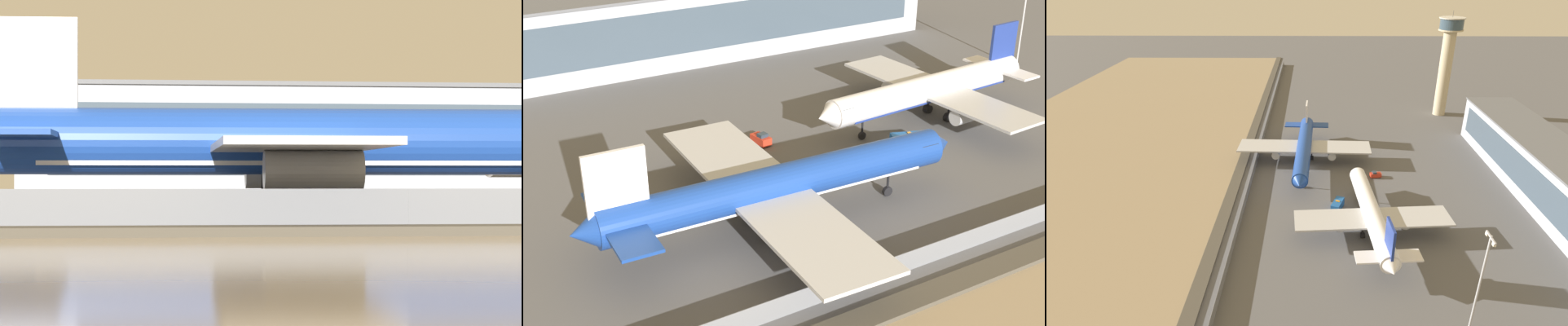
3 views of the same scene
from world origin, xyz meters
The scene contains 6 objects.
ground_plane centered at (0.00, 0.00, 0.00)m, with size 500.00×500.00×0.00m, color #565659.
shoreline_seawall centered at (0.00, -20.50, 0.25)m, with size 320.00×3.00×0.50m.
perimeter_fence centered at (0.00, -16.00, 1.18)m, with size 280.00×0.10×2.37m.
cargo_jet_blue centered at (-3.93, -1.20, 5.23)m, with size 47.99×41.16×13.70m.
baggage_tug centered at (5.49, 19.77, 0.81)m, with size 2.04×3.40×1.80m.
terminal_building centered at (17.93, 63.26, 7.02)m, with size 91.95×15.99×14.02m.
Camera 1 is at (-15.69, -83.08, 2.90)m, focal length 85.00 mm.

